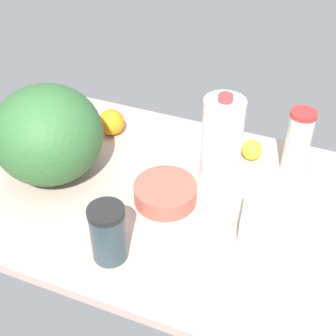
{
  "coord_description": "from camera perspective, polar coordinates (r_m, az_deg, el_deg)",
  "views": [
    {
      "loc": [
        35.61,
        -89.33,
        93.2
      ],
      "look_at": [
        0.0,
        0.0,
        13.0
      ],
      "focal_mm": 50.0,
      "sensor_mm": 36.0,
      "label": 1
    }
  ],
  "objects": [
    {
      "name": "tumbler_cup",
      "position": [
        1.39,
        15.55,
        3.11
      ],
      "size": [
        7.38,
        7.38,
        20.38
      ],
      "color": "silver",
      "rests_on": "countertop"
    },
    {
      "name": "mixing_bowl",
      "position": [
        1.29,
        -0.29,
        -3.04
      ],
      "size": [
        17.43,
        17.43,
        5.32
      ],
      "primitive_type": "cylinder",
      "color": "#B05142",
      "rests_on": "countertop"
    },
    {
      "name": "milk_jug",
      "position": [
        1.31,
        6.57,
        3.35
      ],
      "size": [
        11.4,
        11.4,
        27.62
      ],
      "color": "white",
      "rests_on": "countertop"
    },
    {
      "name": "watermelon",
      "position": [
        1.35,
        -14.43,
        3.96
      ],
      "size": [
        30.83,
        30.83,
        27.8
      ],
      "primitive_type": "ellipsoid",
      "color": "#2F6031",
      "rests_on": "countertop"
    },
    {
      "name": "orange_far_back",
      "position": [
        1.54,
        -6.92,
        5.55
      ],
      "size": [
        8.54,
        8.54,
        8.54
      ],
      "primitive_type": "sphere",
      "color": "orange",
      "rests_on": "countertop"
    },
    {
      "name": "countertop",
      "position": [
        1.33,
        0.0,
        -3.81
      ],
      "size": [
        120.0,
        76.0,
        3.0
      ],
      "primitive_type": "cube",
      "color": "tan",
      "rests_on": "ground"
    },
    {
      "name": "egg_carton",
      "position": [
        1.23,
        16.52,
        -7.33
      ],
      "size": [
        33.94,
        15.49,
        6.79
      ],
      "primitive_type": "cube",
      "rotation": [
        0.0,
        0.0,
        0.13
      ],
      "color": "#BCB9B0",
      "rests_on": "countertop"
    },
    {
      "name": "lemon_near_front",
      "position": [
        1.45,
        10.18,
        2.18
      ],
      "size": [
        6.22,
        6.22,
        6.22
      ],
      "primitive_type": "sphere",
      "color": "yellow",
      "rests_on": "countertop"
    },
    {
      "name": "shaker_bottle",
      "position": [
        1.12,
        -7.29,
        -7.88
      ],
      "size": [
        8.86,
        8.86,
        15.63
      ],
      "color": "#2A3C43",
      "rests_on": "countertop"
    }
  ]
}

